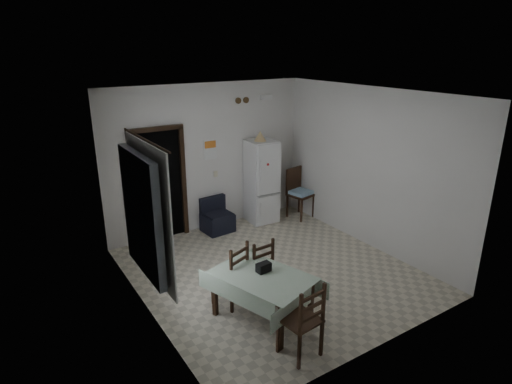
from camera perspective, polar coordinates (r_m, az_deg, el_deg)
The scene contains 25 objects.
ground at distance 7.23m, azimuth 2.18°, elevation -10.50°, with size 4.50×4.50×0.00m, color beige.
ceiling at distance 6.33m, azimuth 2.51°, elevation 12.99°, with size 4.20×4.50×0.02m, color white, non-canonical shape.
wall_back at distance 8.50m, azimuth -6.41°, elevation 4.52°, with size 4.20×0.02×2.90m, color silver, non-canonical shape.
wall_front at distance 5.10m, azimuth 17.07°, elevation -6.39°, with size 4.20×0.02×2.90m, color silver, non-canonical shape.
wall_left at distance 5.77m, azimuth -15.06°, elevation -3.18°, with size 0.02×4.50×2.90m, color silver, non-canonical shape.
wall_right at distance 7.98m, azimuth 14.80°, elevation 3.04°, with size 0.02×4.50×2.90m, color silver, non-canonical shape.
doorway at distance 8.40m, azimuth -13.35°, elevation 1.18°, with size 1.06×0.52×2.22m.
window_recess at distance 5.54m, azimuth -14.98°, elevation -3.00°, with size 0.10×1.20×1.60m, color silver.
curtain at distance 5.57m, azimuth -13.91°, elevation -2.78°, with size 0.02×1.45×1.85m, color white.
curtain_rod at distance 5.30m, azimuth -14.62°, elevation 6.82°, with size 0.02×0.02×1.60m, color black.
calendar at distance 8.47m, azimuth -6.12°, elevation 5.67°, with size 0.28×0.02×0.40m, color white.
calendar_image at distance 8.44m, azimuth -6.12°, elevation 6.32°, with size 0.24×0.01×0.14m, color orange.
light_switch at distance 8.65m, azimuth -5.40°, elevation 2.41°, with size 0.08×0.02×0.12m, color beige.
vent_left at distance 8.61m, azimuth -2.38°, elevation 12.07°, with size 0.12×0.12×0.03m, color brown.
vent_right at distance 8.71m, azimuth -1.33°, elevation 12.16°, with size 0.12×0.12×0.03m, color brown.
emergency_light at distance 8.93m, azimuth 1.38°, elevation 12.53°, with size 0.25×0.07×0.09m, color white.
fridge at distance 8.90m, azimuth 0.70°, elevation 1.41°, with size 0.56×0.56×1.74m, color white, non-canonical shape.
tan_cone at distance 8.60m, azimuth 0.56°, elevation 7.47°, with size 0.24×0.24×0.20m, color tan.
navy_seat at distance 8.58m, azimuth -5.17°, elevation -3.12°, with size 0.56×0.54×0.68m, color black, non-canonical shape.
corner_chair at distance 9.22m, azimuth 5.99°, elevation -0.21°, with size 0.47×0.47×1.08m, color black, non-canonical shape.
dining_table at distance 5.94m, azimuth 0.82°, elevation -13.87°, with size 0.86×1.31×0.68m, color #A3B99E, non-canonical shape.
black_bag at distance 5.82m, azimuth 1.02°, elevation -10.02°, with size 0.19×0.12×0.13m, color black.
dining_chair_far_left at distance 6.21m, azimuth -3.51°, elevation -10.73°, with size 0.42×0.42×0.97m, color black, non-canonical shape.
dining_chair_far_right at distance 6.46m, azimuth 0.11°, elevation -9.73°, with size 0.39×0.39×0.91m, color black, non-canonical shape.
dining_chair_near_head at distance 5.30m, azimuth 5.93°, elevation -16.45°, with size 0.43×0.43×1.00m, color black, non-canonical shape.
Camera 1 is at (-3.63, -5.14, 3.57)m, focal length 30.00 mm.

